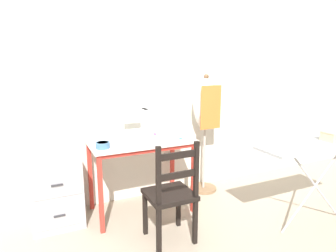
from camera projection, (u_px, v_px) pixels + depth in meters
The scene contains 12 objects.
ground_plane at pixel (152, 223), 2.95m from camera, with size 14.00×14.00×0.00m, color tan.
wall_back at pixel (129, 88), 3.26m from camera, with size 10.00×0.05×2.55m.
sewing_table at pixel (141, 150), 3.06m from camera, with size 1.04×0.59×0.78m.
sewing_machine at pixel (137, 125), 3.08m from camera, with size 0.36×0.17×0.32m.
fabric_bowl at pixel (103, 145), 2.74m from camera, with size 0.13×0.13×0.06m.
scissors at pixel (183, 139), 3.06m from camera, with size 0.10×0.11×0.01m.
thread_spool_near_machine at pixel (155, 134), 3.20m from camera, with size 0.03×0.03×0.04m.
wooden_chair at pixel (171, 195), 2.58m from camera, with size 0.40×0.38×0.93m.
filing_cabinet at pixel (56, 190), 2.89m from camera, with size 0.47×0.48×0.68m.
dress_form at pixel (205, 110), 3.50m from camera, with size 0.32×0.32×1.42m.
ironing_board at pixel (320, 147), 2.77m from camera, with size 1.28×0.35×0.83m.
storage_box at pixel (333, 136), 2.81m from camera, with size 0.20×0.15×0.09m.
Camera 1 is at (-0.98, -2.50, 1.57)m, focal length 32.00 mm.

